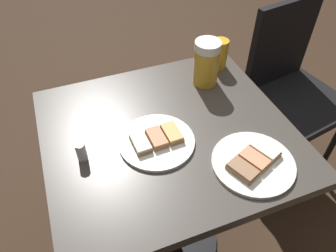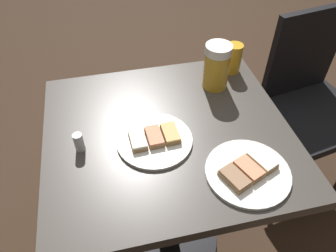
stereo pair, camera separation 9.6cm
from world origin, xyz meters
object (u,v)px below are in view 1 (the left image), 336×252
Objects in this scene: plate_near at (157,140)px; salt_shaker at (81,152)px; beer_mug at (206,62)px; cafe_chair at (290,86)px; plate_far at (253,162)px; beer_glass_small at (220,54)px.

salt_shaker reaches higher than plate_near.
plate_near is at bearing -49.80° from beer_mug.
cafe_chair is at bearing 111.32° from plate_near.
plate_near is 0.28m from plate_far.
salt_shaker is at bearing -113.32° from plate_far.
plate_far is at bearing -5.60° from beer_mug.
cafe_chair reaches higher than plate_far.
salt_shaker is (0.26, -0.55, -0.02)m from beer_glass_small.
beer_mug is 2.65× the size of salt_shaker.
plate_near is 0.97× the size of plate_far.
salt_shaker is 0.07× the size of cafe_chair.
salt_shaker reaches higher than plate_far.
cafe_chair is (-0.29, 0.73, -0.21)m from plate_near.
plate_near is 0.21m from salt_shaker.
plate_far is 3.80× the size of salt_shaker.
plate_far is 1.43× the size of beer_mug.
salt_shaker is (-0.02, -0.21, 0.02)m from plate_near.
beer_mug reaches higher than plate_far.
beer_glass_small reaches higher than plate_far.
beer_mug is at bearing -1.36° from cafe_chair.
salt_shaker is (0.20, -0.47, -0.05)m from beer_mug.
plate_far is 0.72m from cafe_chair.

